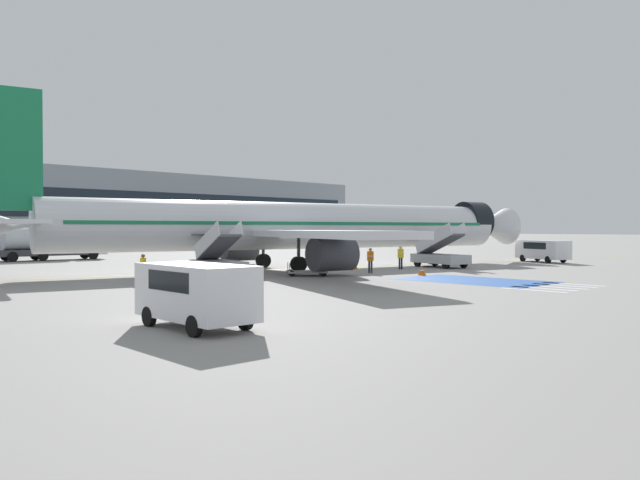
{
  "coord_description": "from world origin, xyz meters",
  "views": [
    {
      "loc": [
        -31.05,
        -35.15,
        3.14
      ],
      "look_at": [
        3.62,
        -0.01,
        2.21
      ],
      "focal_mm": 35.0,
      "sensor_mm": 36.0,
      "label": 1
    }
  ],
  "objects_px": {
    "boarding_stairs_forward": "(440,256)",
    "ground_crew_2": "(143,266)",
    "ground_crew_0": "(370,258)",
    "traffic_cone_1": "(422,271)",
    "service_van_1": "(196,290)",
    "fuel_tanker": "(50,244)",
    "ground_crew_1": "(401,256)",
    "terminal_building": "(61,208)",
    "boarding_stairs_aft": "(218,262)",
    "service_van_0": "(543,249)",
    "traffic_cone_0": "(355,266)",
    "airliner": "(291,226)",
    "baggage_cart": "(307,272)",
    "ground_crew_3": "(318,259)"
  },
  "relations": [
    {
      "from": "baggage_cart",
      "to": "terminal_building",
      "type": "relative_size",
      "value": 0.02
    },
    {
      "from": "fuel_tanker",
      "to": "ground_crew_1",
      "type": "distance_m",
      "value": 35.42
    },
    {
      "from": "airliner",
      "to": "baggage_cart",
      "type": "xyz_separation_m",
      "value": [
        -3.81,
        -5.77,
        -3.06
      ]
    },
    {
      "from": "boarding_stairs_aft",
      "to": "baggage_cart",
      "type": "relative_size",
      "value": 1.86
    },
    {
      "from": "service_van_0",
      "to": "traffic_cone_1",
      "type": "relative_size",
      "value": 9.31
    },
    {
      "from": "airliner",
      "to": "ground_crew_0",
      "type": "bearing_deg",
      "value": 21.74
    },
    {
      "from": "traffic_cone_1",
      "to": "terminal_building",
      "type": "height_order",
      "value": "terminal_building"
    },
    {
      "from": "ground_crew_1",
      "to": "ground_crew_3",
      "type": "height_order",
      "value": "ground_crew_1"
    },
    {
      "from": "service_van_1",
      "to": "baggage_cart",
      "type": "bearing_deg",
      "value": -140.82
    },
    {
      "from": "ground_crew_3",
      "to": "baggage_cart",
      "type": "bearing_deg",
      "value": -149.4
    },
    {
      "from": "terminal_building",
      "to": "ground_crew_1",
      "type": "bearing_deg",
      "value": -93.49
    },
    {
      "from": "boarding_stairs_forward",
      "to": "baggage_cart",
      "type": "xyz_separation_m",
      "value": [
        -13.72,
        1.04,
        -0.68
      ]
    },
    {
      "from": "service_van_1",
      "to": "ground_crew_2",
      "type": "bearing_deg",
      "value": -111.67
    },
    {
      "from": "boarding_stairs_forward",
      "to": "ground_crew_2",
      "type": "bearing_deg",
      "value": -174.88
    },
    {
      "from": "baggage_cart",
      "to": "airliner",
      "type": "bearing_deg",
      "value": 3.25
    },
    {
      "from": "boarding_stairs_forward",
      "to": "traffic_cone_1",
      "type": "bearing_deg",
      "value": -139.75
    },
    {
      "from": "airliner",
      "to": "ground_crew_2",
      "type": "xyz_separation_m",
      "value": [
        -14.33,
        -3.31,
        -2.35
      ]
    },
    {
      "from": "ground_crew_0",
      "to": "boarding_stairs_forward",
      "type": "bearing_deg",
      "value": 65.93
    },
    {
      "from": "boarding_stairs_aft",
      "to": "ground_crew_0",
      "type": "distance_m",
      "value": 10.69
    },
    {
      "from": "traffic_cone_1",
      "to": "service_van_1",
      "type": "bearing_deg",
      "value": -160.45
    },
    {
      "from": "service_van_0",
      "to": "traffic_cone_0",
      "type": "height_order",
      "value": "service_van_0"
    },
    {
      "from": "boarding_stairs_forward",
      "to": "terminal_building",
      "type": "bearing_deg",
      "value": 103.03
    },
    {
      "from": "baggage_cart",
      "to": "ground_crew_0",
      "type": "relative_size",
      "value": 1.68
    },
    {
      "from": "boarding_stairs_aft",
      "to": "terminal_building",
      "type": "height_order",
      "value": "terminal_building"
    },
    {
      "from": "boarding_stairs_forward",
      "to": "traffic_cone_1",
      "type": "distance_m",
      "value": 8.89
    },
    {
      "from": "ground_crew_0",
      "to": "ground_crew_2",
      "type": "bearing_deg",
      "value": -129.9
    },
    {
      "from": "boarding_stairs_forward",
      "to": "traffic_cone_1",
      "type": "relative_size",
      "value": 9.1
    },
    {
      "from": "fuel_tanker",
      "to": "service_van_0",
      "type": "height_order",
      "value": "fuel_tanker"
    },
    {
      "from": "service_van_0",
      "to": "baggage_cart",
      "type": "relative_size",
      "value": 1.9
    },
    {
      "from": "ground_crew_1",
      "to": "ground_crew_3",
      "type": "xyz_separation_m",
      "value": [
        -7.02,
        1.83,
        -0.11
      ]
    },
    {
      "from": "boarding_stairs_aft",
      "to": "traffic_cone_1",
      "type": "height_order",
      "value": "boarding_stairs_aft"
    },
    {
      "from": "ground_crew_1",
      "to": "terminal_building",
      "type": "relative_size",
      "value": 0.01
    },
    {
      "from": "service_van_1",
      "to": "ground_crew_0",
      "type": "height_order",
      "value": "service_van_1"
    },
    {
      "from": "airliner",
      "to": "fuel_tanker",
      "type": "height_order",
      "value": "airliner"
    },
    {
      "from": "service_van_1",
      "to": "ground_crew_3",
      "type": "distance_m",
      "value": 24.71
    },
    {
      "from": "boarding_stairs_aft",
      "to": "ground_crew_0",
      "type": "relative_size",
      "value": 3.12
    },
    {
      "from": "service_van_1",
      "to": "traffic_cone_0",
      "type": "bearing_deg",
      "value": -146.09
    },
    {
      "from": "service_van_0",
      "to": "ground_crew_2",
      "type": "height_order",
      "value": "service_van_0"
    },
    {
      "from": "ground_crew_2",
      "to": "ground_crew_1",
      "type": "bearing_deg",
      "value": -52.27
    },
    {
      "from": "ground_crew_3",
      "to": "traffic_cone_1",
      "type": "bearing_deg",
      "value": -62.94
    },
    {
      "from": "boarding_stairs_forward",
      "to": "terminal_building",
      "type": "height_order",
      "value": "terminal_building"
    },
    {
      "from": "ground_crew_1",
      "to": "ground_crew_2",
      "type": "xyz_separation_m",
      "value": [
        -20.05,
        2.81,
        -0.09
      ]
    },
    {
      "from": "fuel_tanker",
      "to": "boarding_stairs_forward",
      "type": "bearing_deg",
      "value": 32.57
    },
    {
      "from": "fuel_tanker",
      "to": "baggage_cart",
      "type": "relative_size",
      "value": 3.62
    },
    {
      "from": "service_van_0",
      "to": "traffic_cone_0",
      "type": "xyz_separation_m",
      "value": [
        -20.14,
        5.26,
        -0.94
      ]
    },
    {
      "from": "airliner",
      "to": "boarding_stairs_forward",
      "type": "bearing_deg",
      "value": 68.84
    },
    {
      "from": "fuel_tanker",
      "to": "terminal_building",
      "type": "xyz_separation_m",
      "value": [
        18.35,
        42.69,
        4.97
      ]
    },
    {
      "from": "ground_crew_0",
      "to": "traffic_cone_1",
      "type": "distance_m",
      "value": 3.9
    },
    {
      "from": "fuel_tanker",
      "to": "baggage_cart",
      "type": "xyz_separation_m",
      "value": [
        4.23,
        -32.27,
        -1.36
      ]
    },
    {
      "from": "boarding_stairs_aft",
      "to": "traffic_cone_1",
      "type": "bearing_deg",
      "value": -25.15
    }
  ]
}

